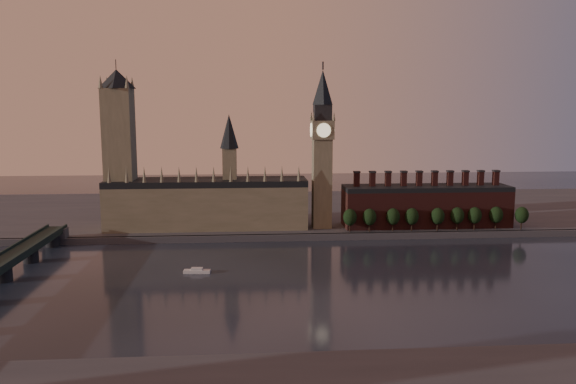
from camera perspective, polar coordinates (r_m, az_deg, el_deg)
The scene contains 16 objects.
ground at distance 266.38m, azimuth 4.38°, elevation -9.40°, with size 900.00×900.00×0.00m, color black.
north_bank at distance 437.69m, azimuth 0.95°, elevation -1.99°, with size 900.00×182.00×4.00m.
palace_of_westminster at distance 371.37m, azimuth -8.12°, elevation -0.90°, with size 130.00×30.30×74.00m.
victoria_tower at distance 375.34m, azimuth -16.76°, elevation 4.68°, with size 24.00×24.00×108.00m.
big_ben at distance 364.66m, azimuth 3.49°, elevation 4.57°, with size 15.00×15.00×107.00m.
chimney_block at distance 384.83m, azimuth 13.83°, elevation -1.31°, with size 110.00×25.00×37.00m.
embankment_tree_0 at distance 357.28m, azimuth 6.31°, elevation -2.57°, with size 8.60×8.60×14.88m.
embankment_tree_1 at distance 359.67m, azimuth 8.29°, elevation -2.53°, with size 8.60×8.60×14.88m.
embankment_tree_2 at distance 363.64m, azimuth 10.62°, elevation -2.47°, with size 8.60×8.60×14.88m.
embankment_tree_3 at distance 366.56m, azimuth 12.48°, elevation -2.44°, with size 8.60×8.60×14.88m.
embankment_tree_4 at distance 371.47m, azimuth 14.96°, elevation -2.38°, with size 8.60×8.60×14.88m.
embankment_tree_5 at distance 376.86m, azimuth 16.82°, elevation -2.31°, with size 8.60×8.60×14.88m.
embankment_tree_6 at distance 380.95m, azimuth 18.45°, elevation -2.27°, with size 8.60×8.60×14.88m.
embankment_tree_7 at distance 387.35m, azimuth 20.39°, elevation -2.19°, with size 8.60×8.60×14.88m.
embankment_tree_8 at distance 392.84m, azimuth 22.65°, elevation -2.17°, with size 8.60×8.60×14.88m.
river_boat at distance 287.62m, azimuth -9.23°, elevation -7.92°, with size 13.55×4.83×2.66m.
Camera 1 is at (-38.16, -250.60, 81.86)m, focal length 35.00 mm.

